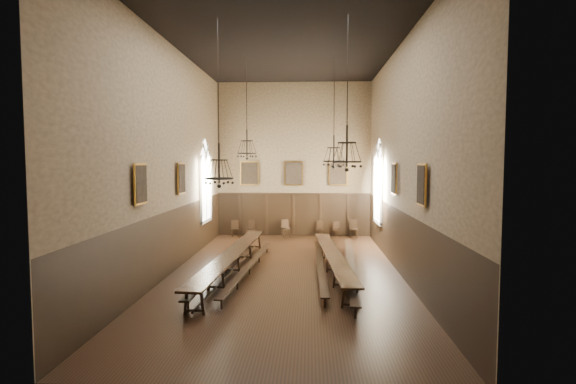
# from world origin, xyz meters

# --- Properties ---
(floor) EXTENTS (9.00, 18.00, 0.02)m
(floor) POSITION_xyz_m (0.00, 0.00, -0.01)
(floor) COLOR black
(floor) RESTS_ON ground
(ceiling) EXTENTS (9.00, 18.00, 0.02)m
(ceiling) POSITION_xyz_m (0.00, 0.00, 9.01)
(ceiling) COLOR black
(ceiling) RESTS_ON ground
(wall_back) EXTENTS (9.00, 0.02, 9.00)m
(wall_back) POSITION_xyz_m (0.00, 9.01, 4.50)
(wall_back) COLOR #8F7B58
(wall_back) RESTS_ON ground
(wall_front) EXTENTS (9.00, 0.02, 9.00)m
(wall_front) POSITION_xyz_m (0.00, -9.01, 4.50)
(wall_front) COLOR #8F7B58
(wall_front) RESTS_ON ground
(wall_left) EXTENTS (0.02, 18.00, 9.00)m
(wall_left) POSITION_xyz_m (-4.51, 0.00, 4.50)
(wall_left) COLOR #8F7B58
(wall_left) RESTS_ON ground
(wall_right) EXTENTS (0.02, 18.00, 9.00)m
(wall_right) POSITION_xyz_m (4.51, 0.00, 4.50)
(wall_right) COLOR #8F7B58
(wall_right) RESTS_ON ground
(wainscot_panelling) EXTENTS (9.00, 18.00, 2.50)m
(wainscot_panelling) POSITION_xyz_m (0.00, 0.00, 1.25)
(wainscot_panelling) COLOR black
(wainscot_panelling) RESTS_ON floor
(table_left) EXTENTS (1.36, 10.79, 0.84)m
(table_left) POSITION_xyz_m (-2.08, -0.06, 0.42)
(table_left) COLOR black
(table_left) RESTS_ON floor
(table_right) EXTENTS (1.32, 9.68, 0.75)m
(table_right) POSITION_xyz_m (1.90, 0.25, 0.38)
(table_right) COLOR black
(table_right) RESTS_ON floor
(bench_left_outer) EXTENTS (0.39, 10.42, 0.47)m
(bench_left_outer) POSITION_xyz_m (-2.55, 0.10, 0.30)
(bench_left_outer) COLOR black
(bench_left_outer) RESTS_ON floor
(bench_left_inner) EXTENTS (0.88, 9.05, 0.41)m
(bench_left_inner) POSITION_xyz_m (-1.38, -0.21, 0.26)
(bench_left_inner) COLOR black
(bench_left_inner) RESTS_ON floor
(bench_right_inner) EXTENTS (0.36, 9.18, 0.41)m
(bench_right_inner) POSITION_xyz_m (1.38, 0.17, 0.26)
(bench_right_inner) COLOR black
(bench_right_inner) RESTS_ON floor
(bench_right_outer) EXTENTS (0.98, 10.60, 0.48)m
(bench_right_outer) POSITION_xyz_m (2.56, -0.09, 0.30)
(bench_right_outer) COLOR black
(bench_right_outer) RESTS_ON floor
(chair_0) EXTENTS (0.52, 0.52, 0.95)m
(chair_0) POSITION_xyz_m (-3.41, 8.49, 0.29)
(chair_0) COLOR black
(chair_0) RESTS_ON floor
(chair_1) EXTENTS (0.54, 0.54, 0.95)m
(chair_1) POSITION_xyz_m (-2.54, 8.58, 0.29)
(chair_1) COLOR black
(chair_1) RESTS_ON floor
(chair_3) EXTENTS (0.56, 0.56, 0.99)m
(chair_3) POSITION_xyz_m (-0.45, 8.57, 0.30)
(chair_3) COLOR black
(chair_3) RESTS_ON floor
(chair_5) EXTENTS (0.48, 0.48, 0.93)m
(chair_5) POSITION_xyz_m (1.53, 8.59, 0.28)
(chair_5) COLOR black
(chair_5) RESTS_ON floor
(chair_6) EXTENTS (0.47, 0.47, 0.89)m
(chair_6) POSITION_xyz_m (2.53, 8.53, 0.27)
(chair_6) COLOR black
(chair_6) RESTS_ON floor
(chair_7) EXTENTS (0.47, 0.47, 1.00)m
(chair_7) POSITION_xyz_m (3.50, 8.54, 0.30)
(chair_7) COLOR black
(chair_7) RESTS_ON floor
(chandelier_back_left) EXTENTS (0.87, 0.87, 4.39)m
(chandelier_back_left) POSITION_xyz_m (-1.89, 2.85, 5.05)
(chandelier_back_left) COLOR black
(chandelier_back_left) RESTS_ON ceiling
(chandelier_back_right) EXTENTS (0.94, 0.94, 4.77)m
(chandelier_back_right) POSITION_xyz_m (2.02, 2.85, 4.69)
(chandelier_back_right) COLOR black
(chandelier_back_right) RESTS_ON ceiling
(chandelier_front_left) EXTENTS (0.93, 0.93, 5.31)m
(chandelier_front_left) POSITION_xyz_m (-2.01, -2.85, 4.18)
(chandelier_front_left) COLOR black
(chandelier_front_left) RESTS_ON ceiling
(chandelier_front_right) EXTENTS (0.94, 0.94, 4.77)m
(chandelier_front_right) POSITION_xyz_m (2.13, -2.99, 4.69)
(chandelier_front_right) COLOR black
(chandelier_front_right) RESTS_ON ceiling
(portrait_back_0) EXTENTS (1.10, 0.12, 1.40)m
(portrait_back_0) POSITION_xyz_m (-2.60, 8.88, 3.70)
(portrait_back_0) COLOR #B57D2B
(portrait_back_0) RESTS_ON wall_back
(portrait_back_1) EXTENTS (1.10, 0.12, 1.40)m
(portrait_back_1) POSITION_xyz_m (0.00, 8.88, 3.70)
(portrait_back_1) COLOR #B57D2B
(portrait_back_1) RESTS_ON wall_back
(portrait_back_2) EXTENTS (1.10, 0.12, 1.40)m
(portrait_back_2) POSITION_xyz_m (2.60, 8.88, 3.70)
(portrait_back_2) COLOR #B57D2B
(portrait_back_2) RESTS_ON wall_back
(portrait_left_0) EXTENTS (0.12, 1.00, 1.30)m
(portrait_left_0) POSITION_xyz_m (-4.38, 1.00, 3.70)
(portrait_left_0) COLOR #B57D2B
(portrait_left_0) RESTS_ON wall_left
(portrait_left_1) EXTENTS (0.12, 1.00, 1.30)m
(portrait_left_1) POSITION_xyz_m (-4.38, -3.50, 3.70)
(portrait_left_1) COLOR #B57D2B
(portrait_left_1) RESTS_ON wall_left
(portrait_right_0) EXTENTS (0.12, 1.00, 1.30)m
(portrait_right_0) POSITION_xyz_m (4.38, 1.00, 3.70)
(portrait_right_0) COLOR #B57D2B
(portrait_right_0) RESTS_ON wall_right
(portrait_right_1) EXTENTS (0.12, 1.00, 1.30)m
(portrait_right_1) POSITION_xyz_m (4.38, -3.50, 3.70)
(portrait_right_1) COLOR #B57D2B
(portrait_right_1) RESTS_ON wall_right
(window_right) EXTENTS (0.20, 2.20, 4.60)m
(window_right) POSITION_xyz_m (4.43, 5.50, 3.40)
(window_right) COLOR white
(window_right) RESTS_ON wall_right
(window_left) EXTENTS (0.20, 2.20, 4.60)m
(window_left) POSITION_xyz_m (-4.43, 5.50, 3.40)
(window_left) COLOR white
(window_left) RESTS_ON wall_left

